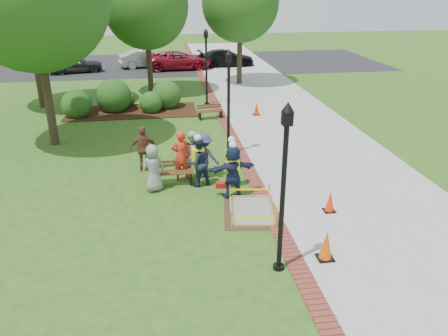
{
  "coord_description": "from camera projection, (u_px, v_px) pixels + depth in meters",
  "views": [
    {
      "loc": [
        -1.42,
        -11.73,
        6.6
      ],
      "look_at": [
        0.5,
        1.2,
        1.0
      ],
      "focal_mm": 35.0,
      "sensor_mm": 36.0,
      "label": 1
    }
  ],
  "objects": [
    {
      "name": "lamp_near",
      "position": [
        284.0,
        178.0,
        9.92
      ],
      "size": [
        0.28,
        0.28,
        4.26
      ],
      "color": "black",
      "rests_on": "ground"
    },
    {
      "name": "casual_person_b",
      "position": [
        181.0,
        156.0,
        15.4
      ],
      "size": [
        0.6,
        0.39,
        1.85
      ],
      "color": "red",
      "rests_on": "ground"
    },
    {
      "name": "parked_car_d",
      "position": [
        226.0,
        66.0,
        36.94
      ],
      "size": [
        2.29,
        4.7,
        1.49
      ],
      "primitive_type": "imported",
      "rotation": [
        0.0,
        0.0,
        1.64
      ],
      "color": "black",
      "rests_on": "ground"
    },
    {
      "name": "tree_right",
      "position": [
        240.0,
        3.0,
        28.55
      ],
      "size": [
        5.07,
        5.07,
        7.84
      ],
      "color": "#3D2D1E",
      "rests_on": "ground"
    },
    {
      "name": "hivis_worker_b",
      "position": [
        232.0,
        162.0,
        14.9
      ],
      "size": [
        0.64,
        0.59,
        1.84
      ],
      "color": "#181A3F",
      "rests_on": "ground"
    },
    {
      "name": "casual_person_a",
      "position": [
        153.0,
        168.0,
        14.66
      ],
      "size": [
        0.62,
        0.51,
        1.64
      ],
      "color": "gray",
      "rests_on": "ground"
    },
    {
      "name": "shrub_d",
      "position": [
        167.0,
        107.0,
        24.8
      ],
      "size": [
        1.65,
        1.65,
        1.65
      ],
      "primitive_type": "sphere",
      "color": "#1C4A15",
      "rests_on": "ground"
    },
    {
      "name": "bench_far",
      "position": [
        210.0,
        114.0,
        22.72
      ],
      "size": [
        1.38,
        0.66,
        0.72
      ],
      "color": "brown",
      "rests_on": "ground"
    },
    {
      "name": "shrub_a",
      "position": [
        78.0,
        117.0,
        23.12
      ],
      "size": [
        1.57,
        1.57,
        1.57
      ],
      "primitive_type": "sphere",
      "color": "#1C4A15",
      "rests_on": "ground"
    },
    {
      "name": "parking_lot",
      "position": [
        175.0,
        64.0,
        38.0
      ],
      "size": [
        36.0,
        12.0,
        0.01
      ],
      "primitive_type": "cube",
      "color": "black",
      "rests_on": "ground"
    },
    {
      "name": "hivis_worker_a",
      "position": [
        233.0,
        170.0,
        14.19
      ],
      "size": [
        0.63,
        0.47,
        1.94
      ],
      "color": "#161C3B",
      "rests_on": "ground"
    },
    {
      "name": "parked_car_c",
      "position": [
        179.0,
        69.0,
        35.61
      ],
      "size": [
        2.41,
        4.98,
        1.58
      ],
      "primitive_type": "imported",
      "rotation": [
        0.0,
        0.0,
        1.63
      ],
      "color": "maroon",
      "rests_on": "ground"
    },
    {
      "name": "parked_car_a",
      "position": [
        76.0,
        73.0,
        34.28
      ],
      "size": [
        3.07,
        5.03,
        1.53
      ],
      "primitive_type": "imported",
      "rotation": [
        0.0,
        0.0,
        1.81
      ],
      "color": "#2B2B2D",
      "rests_on": "ground"
    },
    {
      "name": "shrub_e",
      "position": [
        128.0,
        106.0,
        25.1
      ],
      "size": [
        0.89,
        0.89,
        0.89
      ],
      "primitive_type": "sphere",
      "color": "#1C4A15",
      "rests_on": "ground"
    },
    {
      "name": "casual_person_d",
      "position": [
        144.0,
        149.0,
        16.2
      ],
      "size": [
        0.56,
        0.36,
        1.74
      ],
      "color": "brown",
      "rests_on": "ground"
    },
    {
      "name": "wet_concrete_pad",
      "position": [
        251.0,
        205.0,
        13.5
      ],
      "size": [
        1.99,
        2.5,
        0.55
      ],
      "color": "#47331E",
      "rests_on": "ground"
    },
    {
      "name": "cone_back",
      "position": [
        330.0,
        202.0,
        13.46
      ],
      "size": [
        0.36,
        0.36,
        0.7
      ],
      "color": "black",
      "rests_on": "ground"
    },
    {
      "name": "sidewalk",
      "position": [
        283.0,
        116.0,
        23.22
      ],
      "size": [
        6.0,
        60.0,
        0.02
      ],
      "primitive_type": "cube",
      "color": "#9E9E99",
      "rests_on": "ground"
    },
    {
      "name": "lamp_mid",
      "position": [
        229.0,
        95.0,
        17.19
      ],
      "size": [
        0.28,
        0.28,
        4.26
      ],
      "color": "black",
      "rests_on": "ground"
    },
    {
      "name": "casual_person_c",
      "position": [
        192.0,
        154.0,
        15.75
      ],
      "size": [
        0.65,
        0.55,
        1.73
      ],
      "color": "white",
      "rests_on": "ground"
    },
    {
      "name": "tree_back",
      "position": [
        146.0,
        6.0,
        25.95
      ],
      "size": [
        5.1,
        5.1,
        7.81
      ],
      "color": "#3D2D1E",
      "rests_on": "ground"
    },
    {
      "name": "bench_near",
      "position": [
        172.0,
        177.0,
        15.34
      ],
      "size": [
        1.51,
        0.53,
        0.81
      ],
      "color": "#55301D",
      "rests_on": "ground"
    },
    {
      "name": "cone_front",
      "position": [
        326.0,
        246.0,
        11.11
      ],
      "size": [
        0.42,
        0.42,
        0.82
      ],
      "color": "black",
      "rests_on": "ground"
    },
    {
      "name": "mulch_bed",
      "position": [
        132.0,
        112.0,
        23.95
      ],
      "size": [
        7.0,
        3.0,
        0.05
      ],
      "primitive_type": "cube",
      "color": "#381E0F",
      "rests_on": "ground"
    },
    {
      "name": "cone_far",
      "position": [
        256.0,
        109.0,
        23.26
      ],
      "size": [
        0.37,
        0.37,
        0.72
      ],
      "color": "black",
      "rests_on": "ground"
    },
    {
      "name": "shrub_b",
      "position": [
        115.0,
        111.0,
        24.16
      ],
      "size": [
        1.91,
        1.91,
        1.91
      ],
      "primitive_type": "sphere",
      "color": "#1C4A15",
      "rests_on": "ground"
    },
    {
      "name": "shrub_c",
      "position": [
        151.0,
        112.0,
        23.89
      ],
      "size": [
        1.24,
        1.24,
        1.24
      ],
      "primitive_type": "sphere",
      "color": "#1C4A15",
      "rests_on": "ground"
    },
    {
      "name": "brick_edging",
      "position": [
        223.0,
        118.0,
        22.78
      ],
      "size": [
        0.5,
        60.0,
        0.03
      ],
      "primitive_type": "cube",
      "color": "maroon",
      "rests_on": "ground"
    },
    {
      "name": "ground",
      "position": [
        214.0,
        214.0,
        13.45
      ],
      "size": [
        100.0,
        100.0,
        0.0
      ],
      "primitive_type": "plane",
      "color": "#285116",
      "rests_on": "ground"
    },
    {
      "name": "casual_person_e",
      "position": [
        205.0,
        156.0,
        15.66
      ],
      "size": [
        0.62,
        0.54,
        1.65
      ],
      "color": "#333259",
      "rests_on": "ground"
    },
    {
      "name": "lamp_far",
      "position": [
        206.0,
        61.0,
        24.46
      ],
      "size": [
        0.28,
        0.28,
        4.26
      ],
      "color": "black",
      "rests_on": "ground"
    },
    {
      "name": "parked_car_b",
      "position": [
        147.0,
        67.0,
        36.48
      ],
      "size": [
        3.25,
        5.22,
        1.58
      ],
      "primitive_type": "imported",
      "rotation": [
        0.0,
        0.0,
        1.82
      ],
      "color": "#A9A8AD",
      "rests_on": "ground"
    },
    {
      "name": "toolbox",
      "position": [
        221.0,
        185.0,
        15.14
      ],
      "size": [
        0.4,
        0.27,
        0.18
      ],
      "primitive_type": "cube",
      "rotation": [
        0.0,
        0.0,
        -0.2
      ],
      "color": "red",
      "rests_on": "ground"
    },
    {
      "name": "hivis_worker_c",
      "position": [
        198.0,
        161.0,
        15.0
      ],
      "size": [
        0.64,
        0.53,
        1.88
      ],
      "color": "#1C324A",
      "rests_on": "ground"
    }
  ]
}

